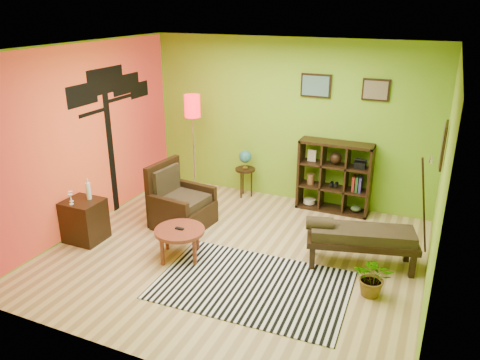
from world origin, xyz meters
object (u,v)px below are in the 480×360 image
at_px(cube_shelf, 335,177).
at_px(bench, 359,236).
at_px(armchair, 180,206).
at_px(globe_table, 245,162).
at_px(potted_plant, 373,281).
at_px(floor_lamp, 193,116).
at_px(coffee_table, 180,233).
at_px(side_cabinet, 85,220).

relative_size(cube_shelf, bench, 0.79).
height_order(armchair, cube_shelf, cube_shelf).
bearing_deg(globe_table, bench, -34.21).
bearing_deg(potted_plant, floor_lamp, 152.49).
distance_m(coffee_table, bench, 2.41).
height_order(cube_shelf, potted_plant, cube_shelf).
xyz_separation_m(cube_shelf, bench, (0.71, -1.62, -0.17)).
relative_size(bench, potted_plant, 3.01).
bearing_deg(potted_plant, bench, 115.87).
bearing_deg(potted_plant, side_cabinet, -176.11).
height_order(armchair, globe_table, armchair).
distance_m(side_cabinet, potted_plant, 4.14).
bearing_deg(globe_table, cube_shelf, 1.58).
distance_m(bench, potted_plant, 0.74).
relative_size(floor_lamp, potted_plant, 3.71).
xyz_separation_m(armchair, cube_shelf, (2.10, 1.50, 0.30)).
distance_m(floor_lamp, cube_shelf, 2.61).
xyz_separation_m(armchair, potted_plant, (3.12, -0.74, -0.11)).
bearing_deg(cube_shelf, potted_plant, -65.76).
bearing_deg(potted_plant, coffee_table, -176.83).
distance_m(side_cabinet, bench, 3.93).
relative_size(floor_lamp, globe_table, 2.15).
xyz_separation_m(globe_table, cube_shelf, (1.61, 0.04, -0.06)).
bearing_deg(floor_lamp, bench, -20.26).
relative_size(globe_table, bench, 0.57).
distance_m(globe_table, cube_shelf, 1.61).
height_order(side_cabinet, potted_plant, side_cabinet).
relative_size(coffee_table, potted_plant, 1.37).
xyz_separation_m(bench, potted_plant, (0.31, -0.63, -0.23)).
bearing_deg(cube_shelf, globe_table, -178.42).
distance_m(armchair, side_cabinet, 1.44).
bearing_deg(side_cabinet, globe_table, 58.72).
distance_m(coffee_table, globe_table, 2.36).
bearing_deg(globe_table, coffee_table, -89.28).
height_order(coffee_table, potted_plant, coffee_table).
relative_size(coffee_table, side_cabinet, 0.73).
height_order(coffee_table, cube_shelf, cube_shelf).
bearing_deg(coffee_table, globe_table, 90.72).
relative_size(armchair, bench, 0.66).
distance_m(coffee_table, potted_plant, 2.60).
bearing_deg(armchair, cube_shelf, 35.56).
distance_m(cube_shelf, potted_plant, 2.50).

